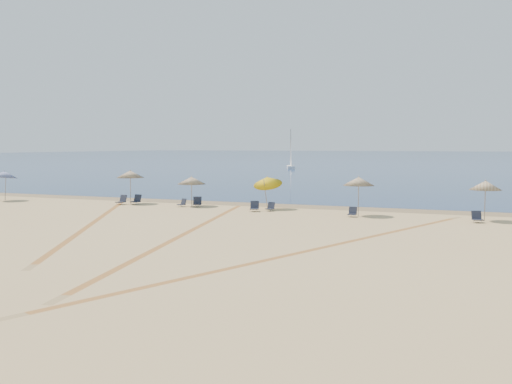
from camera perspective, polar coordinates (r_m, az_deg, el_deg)
ground at (r=22.06m, az=-19.38°, el=-7.37°), size 160.00×160.00×0.00m
ocean at (r=241.77m, az=17.95°, el=3.42°), size 500.00×500.00×0.00m
wet_sand at (r=42.96m, az=1.94°, el=-1.31°), size 500.00×500.00×0.00m
umbrella_0 at (r=50.62m, az=-23.89°, el=1.61°), size 2.09×2.13×2.50m
umbrella_1 at (r=44.90m, az=-12.48°, el=1.76°), size 2.09×2.09×2.63m
umbrella_2 at (r=42.30m, az=-6.47°, el=1.16°), size 2.10×2.10×2.25m
umbrella_3 at (r=40.11m, az=1.15°, el=1.14°), size 2.04×2.11×2.64m
umbrella_4 at (r=36.87m, az=10.24°, el=1.06°), size 2.00×2.01×2.56m
umbrella_5 at (r=36.41m, az=21.99°, el=0.62°), size 1.87×1.87×2.48m
chair_1 at (r=44.56m, az=-13.28°, el=-0.81°), size 0.70×0.79×0.73m
chair_2 at (r=44.52m, az=-11.88°, el=-0.79°), size 0.67×0.77×0.74m
chair_3 at (r=42.18m, az=-7.38°, el=-1.11°), size 0.66×0.71×0.59m
chair_4 at (r=41.96m, az=-5.90°, el=-1.04°), size 0.84×0.90×0.74m
chair_5 at (r=38.85m, az=-0.15°, el=-1.49°), size 0.77×0.83×0.71m
chair_6 at (r=39.09m, az=1.46°, el=-1.52°), size 0.56×0.64×0.61m
chair_7 at (r=36.46m, az=9.63°, el=-2.03°), size 0.52×0.61×0.62m
chair_8 at (r=35.72m, az=21.25°, el=-2.39°), size 0.72×0.79×0.68m
sailboat_0 at (r=110.25m, az=3.50°, el=3.55°), size 3.04×5.22×7.59m
tire_tracks at (r=30.39m, az=-6.38°, el=-3.85°), size 52.72×42.51×0.00m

